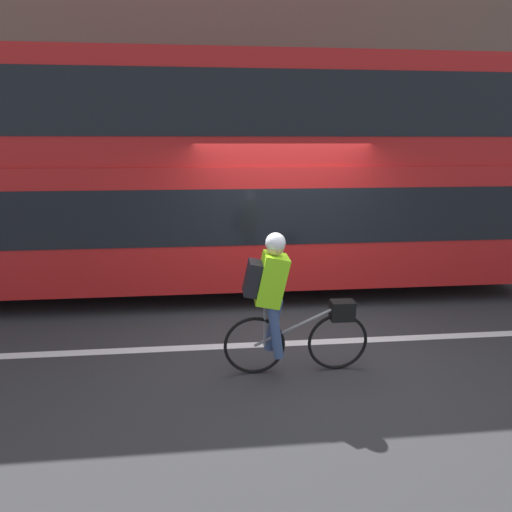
# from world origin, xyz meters

# --- Properties ---
(ground_plane) EXTENTS (80.00, 80.00, 0.00)m
(ground_plane) POSITION_xyz_m (0.00, 0.00, 0.00)
(ground_plane) COLOR #2D2D30
(road_center_line) EXTENTS (50.00, 0.14, 0.01)m
(road_center_line) POSITION_xyz_m (0.00, -0.06, 0.00)
(road_center_line) COLOR silver
(road_center_line) RESTS_ON ground_plane
(sidewalk_curb) EXTENTS (60.00, 1.68, 0.12)m
(sidewalk_curb) POSITION_xyz_m (0.00, 5.48, 0.06)
(sidewalk_curb) COLOR gray
(sidewalk_curb) RESTS_ON ground_plane
(building_facade) EXTENTS (60.00, 0.30, 6.21)m
(building_facade) POSITION_xyz_m (0.00, 6.47, 3.11)
(building_facade) COLOR brown
(building_facade) RESTS_ON ground_plane
(bus) EXTENTS (10.89, 2.55, 3.71)m
(bus) POSITION_xyz_m (-1.05, 2.23, 2.08)
(bus) COLOR black
(bus) RESTS_ON ground_plane
(cyclist_on_bike) EXTENTS (1.63, 0.32, 1.62)m
(cyclist_on_bike) POSITION_xyz_m (-0.26, -0.70, 0.87)
(cyclist_on_bike) COLOR black
(cyclist_on_bike) RESTS_ON ground_plane
(trash_bin) EXTENTS (0.58, 0.58, 1.01)m
(trash_bin) POSITION_xyz_m (-1.01, 5.40, 0.63)
(trash_bin) COLOR #515156
(trash_bin) RESTS_ON sidewalk_curb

